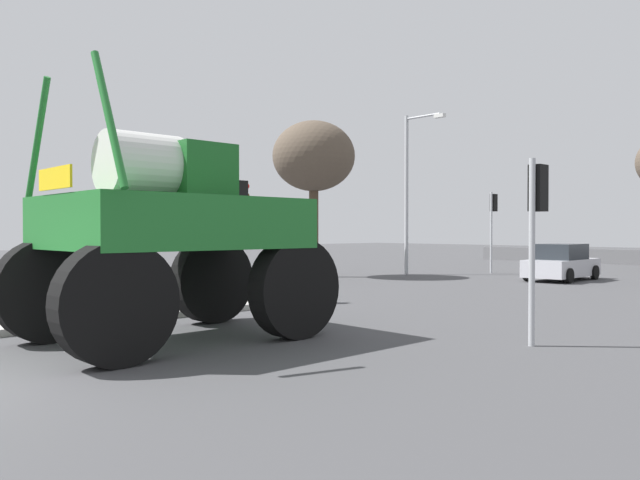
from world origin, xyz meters
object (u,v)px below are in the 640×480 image
(traffic_signal_near_left, at_px, (240,211))
(traffic_signal_far_left, at_px, (493,214))
(streetlight_far_left, at_px, (410,185))
(bare_tree_left, at_px, (314,157))
(oversize_sprayer, at_px, (172,235))
(sedan_ahead, at_px, (561,263))
(traffic_signal_near_right, at_px, (537,210))

(traffic_signal_near_left, xyz_separation_m, traffic_signal_far_left, (-1.59, 16.20, 0.25))
(streetlight_far_left, xyz_separation_m, bare_tree_left, (-2.05, -4.23, 1.12))
(bare_tree_left, bearing_deg, traffic_signal_far_left, 62.22)
(oversize_sprayer, xyz_separation_m, traffic_signal_near_left, (-4.09, 4.53, 0.63))
(sedan_ahead, xyz_separation_m, streetlight_far_left, (-6.41, -1.94, 3.49))
(sedan_ahead, bearing_deg, streetlight_far_left, 104.05)
(bare_tree_left, bearing_deg, traffic_signal_near_right, -29.12)
(sedan_ahead, height_order, streetlight_far_left, streetlight_far_left)
(sedan_ahead, distance_m, bare_tree_left, 11.44)
(traffic_signal_near_left, height_order, traffic_signal_far_left, traffic_signal_far_left)
(sedan_ahead, relative_size, bare_tree_left, 0.60)
(traffic_signal_near_left, bearing_deg, oversize_sprayer, -47.91)
(oversize_sprayer, relative_size, traffic_signal_near_right, 1.64)
(traffic_signal_near_right, bearing_deg, streetlight_far_left, 135.63)
(sedan_ahead, relative_size, traffic_signal_near_right, 1.25)
(streetlight_far_left, bearing_deg, traffic_signal_near_left, -73.31)
(oversize_sprayer, xyz_separation_m, traffic_signal_near_right, (4.91, 4.53, 0.45))
(oversize_sprayer, bearing_deg, bare_tree_left, 37.71)
(traffic_signal_near_right, relative_size, streetlight_far_left, 0.45)
(streetlight_far_left, height_order, bare_tree_left, streetlight_far_left)
(traffic_signal_near_left, relative_size, traffic_signal_near_right, 1.07)
(sedan_ahead, distance_m, traffic_signal_far_left, 5.10)
(traffic_signal_far_left, bearing_deg, traffic_signal_near_left, -84.39)
(traffic_signal_near_right, height_order, bare_tree_left, bare_tree_left)
(sedan_ahead, bearing_deg, bare_tree_left, 123.32)
(traffic_signal_near_left, bearing_deg, streetlight_far_left, 106.69)
(oversize_sprayer, height_order, streetlight_far_left, streetlight_far_left)
(traffic_signal_near_right, xyz_separation_m, streetlight_far_left, (-12.74, 12.47, 1.77))
(sedan_ahead, height_order, traffic_signal_near_left, traffic_signal_near_left)
(traffic_signal_near_left, height_order, streetlight_far_left, streetlight_far_left)
(traffic_signal_near_left, bearing_deg, bare_tree_left, 125.06)
(traffic_signal_far_left, bearing_deg, sedan_ahead, -22.78)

